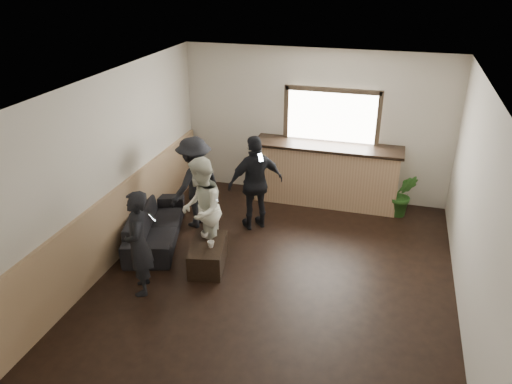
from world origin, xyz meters
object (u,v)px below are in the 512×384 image
(person_d, at_px, (256,183))
(sofa, at_px, (155,224))
(cup_b, at_px, (211,244))
(coffee_table, at_px, (208,255))
(cup_a, at_px, (205,234))
(bar_counter, at_px, (326,170))
(potted_plant, at_px, (403,195))
(person_b, at_px, (201,210))
(person_a, at_px, (138,243))
(person_c, at_px, (195,182))

(person_d, bearing_deg, sofa, -6.04)
(sofa, distance_m, cup_b, 1.34)
(sofa, relative_size, person_d, 1.15)
(coffee_table, xyz_separation_m, person_d, (0.35, 1.37, 0.63))
(cup_a, bearing_deg, bar_counter, 60.03)
(potted_plant, distance_m, person_b, 3.70)
(potted_plant, xyz_separation_m, person_a, (-3.41, -3.29, 0.34))
(person_b, bearing_deg, cup_a, 30.33)
(person_a, relative_size, person_b, 0.93)
(cup_a, height_order, person_d, person_d)
(cup_a, bearing_deg, person_c, 118.89)
(cup_a, bearing_deg, sofa, 161.55)
(cup_b, height_order, person_d, person_d)
(bar_counter, distance_m, cup_a, 2.90)
(coffee_table, xyz_separation_m, person_b, (-0.17, 0.23, 0.62))
(sofa, height_order, person_b, person_b)
(cup_a, xyz_separation_m, person_c, (-0.56, 1.01, 0.36))
(coffee_table, distance_m, person_d, 1.55)
(person_a, distance_m, person_c, 1.99)
(cup_b, bearing_deg, person_d, 79.67)
(sofa, relative_size, potted_plant, 2.30)
(cup_a, bearing_deg, potted_plant, 39.04)
(sofa, distance_m, person_c, 0.96)
(bar_counter, relative_size, sofa, 1.44)
(potted_plant, height_order, person_c, person_c)
(coffee_table, height_order, potted_plant, potted_plant)
(sofa, bearing_deg, potted_plant, -79.47)
(cup_b, relative_size, person_d, 0.06)
(sofa, bearing_deg, person_c, -50.33)
(bar_counter, bearing_deg, person_b, -121.89)
(cup_b, distance_m, potted_plant, 3.69)
(person_b, bearing_deg, person_a, -39.78)
(sofa, distance_m, potted_plant, 4.33)
(sofa, bearing_deg, bar_counter, -65.10)
(bar_counter, distance_m, coffee_table, 3.02)
(cup_b, xyz_separation_m, person_d, (0.26, 1.45, 0.39))
(coffee_table, distance_m, potted_plant, 3.70)
(sofa, xyz_separation_m, coffee_table, (1.11, -0.50, -0.08))
(bar_counter, height_order, cup_b, bar_counter)
(coffee_table, distance_m, person_b, 0.68)
(person_c, bearing_deg, sofa, -9.52)
(potted_plant, xyz_separation_m, person_b, (-2.92, -2.24, 0.40))
(person_b, bearing_deg, potted_plant, 112.52)
(sofa, distance_m, person_b, 1.11)
(sofa, distance_m, coffee_table, 1.22)
(cup_a, xyz_separation_m, potted_plant, (2.85, 2.31, -0.02))
(cup_a, xyz_separation_m, person_a, (-0.56, -0.98, 0.32))
(sofa, relative_size, person_c, 1.18)
(coffee_table, relative_size, cup_b, 8.29)
(person_b, bearing_deg, cup_b, 24.11)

